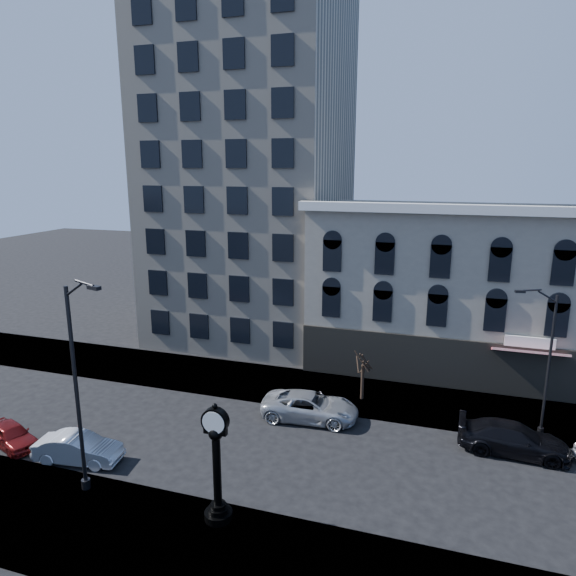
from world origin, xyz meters
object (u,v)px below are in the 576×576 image
(street_lamp_near, at_px, (81,333))
(car_near_a, at_px, (11,435))
(car_near_b, at_px, (78,448))
(street_clock, at_px, (217,468))

(street_lamp_near, relative_size, car_near_a, 2.70)
(street_lamp_near, relative_size, car_near_b, 2.31)
(street_lamp_near, xyz_separation_m, car_near_b, (-2.70, 2.13, -7.17))
(car_near_b, bearing_deg, street_lamp_near, -136.57)
(car_near_a, bearing_deg, car_near_b, -72.39)
(car_near_b, bearing_deg, street_clock, -111.06)
(street_clock, relative_size, car_near_b, 1.20)
(car_near_a, height_order, car_near_b, car_near_b)
(street_clock, relative_size, street_lamp_near, 0.52)
(street_clock, relative_size, car_near_a, 1.40)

